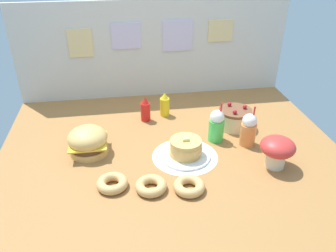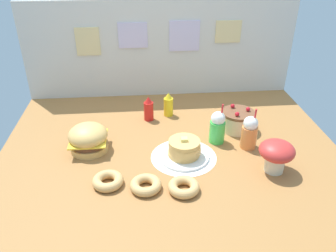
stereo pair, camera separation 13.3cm
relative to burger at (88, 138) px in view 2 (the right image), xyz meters
name	(u,v)px [view 2 (the right image)]	position (x,y,z in m)	size (l,w,h in m)	color
ground_plane	(171,154)	(0.56, -0.09, -0.10)	(2.34, 1.95, 0.02)	#9E6B38
back_wall	(161,49)	(0.56, 0.88, 0.33)	(2.34, 0.04, 0.84)	beige
doily_mat	(184,157)	(0.64, -0.15, -0.09)	(0.44, 0.44, 0.00)	white
burger	(88,138)	(0.00, 0.00, 0.00)	(0.27, 0.27, 0.19)	#DBA859
pancake_stack	(184,150)	(0.64, -0.15, -0.03)	(0.34, 0.34, 0.15)	white
layer_cake	(237,120)	(1.09, 0.18, -0.01)	(0.25, 0.25, 0.18)	beige
ketchup_bottle	(149,109)	(0.43, 0.40, 0.00)	(0.08, 0.08, 0.20)	red
mustard_bottle	(168,105)	(0.59, 0.46, 0.00)	(0.08, 0.08, 0.20)	yellow
cream_soda_cup	(217,127)	(0.90, 0.02, 0.03)	(0.11, 0.11, 0.30)	green
orange_float_cup	(250,132)	(1.10, -0.06, 0.03)	(0.11, 0.11, 0.30)	orange
donut_pink_glaze	(108,181)	(0.15, -0.39, -0.06)	(0.19, 0.19, 0.06)	tan
donut_chocolate	(146,185)	(0.37, -0.45, -0.06)	(0.19, 0.19, 0.06)	tan
donut_vanilla	(184,187)	(0.59, -0.49, -0.06)	(0.19, 0.19, 0.06)	tan
mushroom_stool	(276,153)	(1.18, -0.34, 0.04)	(0.22, 0.22, 0.21)	beige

